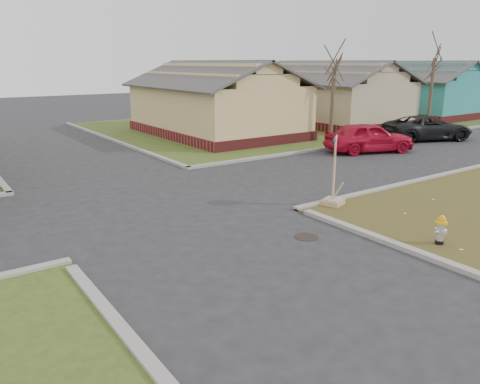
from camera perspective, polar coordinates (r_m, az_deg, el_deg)
ground at (r=11.87m, az=-1.47°, el=-6.99°), size 120.00×120.00×0.00m
verge_far_right at (r=39.29m, az=11.02°, el=8.69°), size 37.00×19.00×0.05m
curbs at (r=16.05m, az=-11.38°, el=-1.22°), size 80.00×40.00×0.12m
manhole at (r=12.78m, az=8.08°, el=-5.43°), size 0.64×0.64×0.01m
side_house_yellow at (r=30.34m, az=-2.99°, el=11.09°), size 7.60×11.60×4.70m
side_house_tan at (r=36.62m, az=10.67°, el=11.62°), size 7.60×11.60×4.70m
side_house_teal at (r=44.29m, az=20.00°, el=11.62°), size 7.60×11.60×4.70m
tree_mid_right at (r=27.96m, az=11.18°, el=10.36°), size 0.22×0.22×4.20m
tree_far_right at (r=35.95m, az=22.25°, el=11.07°), size 0.22×0.22×4.76m
fire_hydrant at (r=12.97m, az=23.29°, el=-4.07°), size 0.29×0.29×0.77m
stop_sign at (r=15.48m, az=11.30°, el=0.27°), size 0.65×0.64×2.30m
red_sedan at (r=25.33m, az=15.45°, el=6.46°), size 4.93×3.34×1.56m
dark_pickup at (r=30.56m, az=21.91°, el=7.28°), size 5.74×4.23×1.45m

